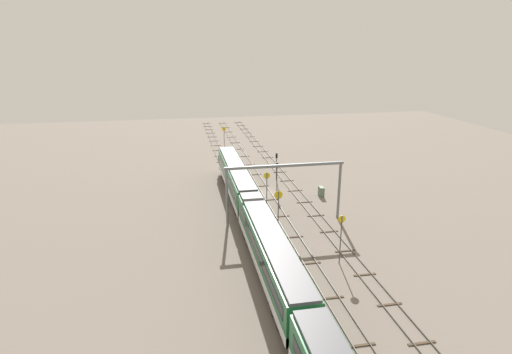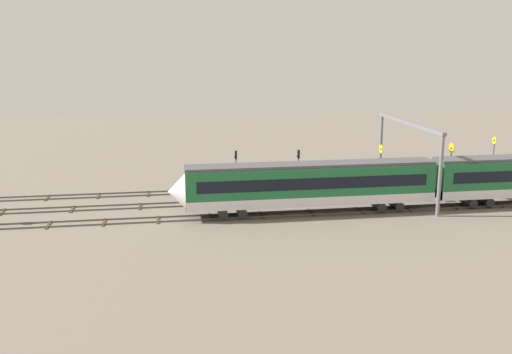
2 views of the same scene
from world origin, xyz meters
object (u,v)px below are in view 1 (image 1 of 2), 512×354
(speed_sign_far_trackside, at_px, (267,187))
(relay_cabinet, at_px, (321,192))
(train, at_px, (269,250))
(signal_light_trackside_departure, at_px, (276,162))
(speed_sign_near_foreground, at_px, (224,134))
(signal_light_trackside_approach, at_px, (277,173))
(speed_sign_mid_trackside, at_px, (341,234))
(overhead_gantry, at_px, (285,180))
(speed_sign_distant_end, at_px, (278,207))

(speed_sign_far_trackside, relative_size, relay_cabinet, 3.88)
(train, height_order, signal_light_trackside_departure, train)
(speed_sign_near_foreground, relative_size, signal_light_trackside_approach, 0.95)
(speed_sign_near_foreground, xyz_separation_m, signal_light_trackside_approach, (-32.37, -4.75, 0.12))
(train, distance_m, signal_light_trackside_departure, 31.51)
(speed_sign_far_trackside, bearing_deg, speed_sign_mid_trackside, -162.79)
(signal_light_trackside_approach, bearing_deg, relay_cabinet, -114.48)
(speed_sign_near_foreground, distance_m, speed_sign_far_trackside, 40.29)
(train, distance_m, overhead_gantry, 13.81)
(signal_light_trackside_approach, bearing_deg, speed_sign_far_trackside, 156.99)
(speed_sign_mid_trackside, relative_size, signal_light_trackside_departure, 1.16)
(speed_sign_mid_trackside, xyz_separation_m, relay_cabinet, (20.40, -5.04, -2.74))
(signal_light_trackside_departure, distance_m, relay_cabinet, 10.98)
(overhead_gantry, xyz_separation_m, relay_cabinet, (8.48, -8.22, -5.21))
(speed_sign_distant_end, bearing_deg, speed_sign_near_foreground, 1.44)
(speed_sign_near_foreground, relative_size, signal_light_trackside_departure, 0.99)
(speed_sign_near_foreground, distance_m, speed_sign_mid_trackside, 56.07)
(speed_sign_near_foreground, distance_m, relay_cabinet, 37.14)
(relay_cabinet, bearing_deg, speed_sign_near_foreground, 17.64)
(train, bearing_deg, signal_light_trackside_departure, -14.83)
(train, relative_size, speed_sign_far_trackside, 12.64)
(speed_sign_far_trackside, relative_size, speed_sign_distant_end, 1.00)
(speed_sign_far_trackside, xyz_separation_m, speed_sign_distant_end, (-7.61, 0.20, 0.14))
(speed_sign_mid_trackside, bearing_deg, signal_light_trackside_departure, -0.09)
(speed_sign_distant_end, xyz_separation_m, signal_light_trackside_departure, (22.03, -5.03, -0.77))
(speed_sign_distant_end, xyz_separation_m, relay_cabinet, (12.54, -10.03, -3.16))
(speed_sign_mid_trackside, xyz_separation_m, signal_light_trackside_approach, (23.35, 1.44, -0.24))
(speed_sign_distant_end, bearing_deg, signal_light_trackside_approach, -12.90)
(speed_sign_mid_trackside, height_order, signal_light_trackside_approach, speed_sign_mid_trackside)
(speed_sign_near_foreground, bearing_deg, relay_cabinet, -162.36)
(signal_light_trackside_approach, distance_m, signal_light_trackside_departure, 6.70)
(speed_sign_mid_trackside, height_order, signal_light_trackside_departure, speed_sign_mid_trackside)
(train, distance_m, speed_sign_near_foreground, 56.33)
(speed_sign_distant_end, bearing_deg, relay_cabinet, -38.64)
(signal_light_trackside_approach, relative_size, relay_cabinet, 3.28)
(signal_light_trackside_approach, xyz_separation_m, relay_cabinet, (-2.95, -6.48, -2.49))
(train, bearing_deg, speed_sign_distant_end, -19.78)
(speed_sign_far_trackside, bearing_deg, speed_sign_near_foreground, 1.99)
(speed_sign_near_foreground, height_order, relay_cabinet, speed_sign_near_foreground)
(speed_sign_mid_trackside, xyz_separation_m, speed_sign_far_trackside, (15.46, 4.79, 0.28))
(signal_light_trackside_departure, bearing_deg, speed_sign_near_foreground, 13.57)
(speed_sign_near_foreground, xyz_separation_m, relay_cabinet, (-35.32, -11.23, -2.38))
(speed_sign_distant_end, bearing_deg, signal_light_trackside_departure, -12.87)
(overhead_gantry, bearing_deg, speed_sign_mid_trackside, -165.09)
(signal_light_trackside_approach, bearing_deg, train, 164.62)
(signal_light_trackside_departure, bearing_deg, signal_light_trackside_approach, 167.20)
(speed_sign_far_trackside, bearing_deg, signal_light_trackside_approach, -23.01)
(speed_sign_distant_end, bearing_deg, speed_sign_far_trackside, -1.48)
(relay_cabinet, bearing_deg, speed_sign_distant_end, 141.36)
(speed_sign_far_trackside, distance_m, signal_light_trackside_approach, 8.59)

